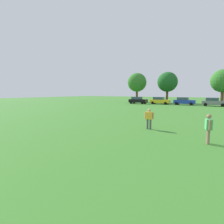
% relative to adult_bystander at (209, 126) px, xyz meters
% --- Properties ---
extents(ground_plane, '(160.00, 160.00, 0.00)m').
position_rel_adult_bystander_xyz_m(ground_plane, '(-7.26, 18.70, -0.94)').
color(ground_plane, '#387528').
extents(adult_bystander, '(0.40, 0.74, 1.59)m').
position_rel_adult_bystander_xyz_m(adult_bystander, '(0.00, 0.00, 0.00)').
color(adult_bystander, '#8C7259').
rests_on(adult_bystander, ground).
extents(bystander_near_trees, '(0.73, 0.32, 1.53)m').
position_rel_adult_bystander_xyz_m(bystander_near_trees, '(-3.97, 2.07, -0.04)').
color(bystander_near_trees, '#4C4C51').
rests_on(bystander_near_trees, ground).
extents(parked_car_black_0, '(4.30, 2.02, 1.68)m').
position_rel_adult_bystander_xyz_m(parked_car_black_0, '(-16.38, 29.51, -0.09)').
color(parked_car_black_0, black).
rests_on(parked_car_black_0, ground).
extents(parked_car_yellow_1, '(4.30, 2.02, 1.68)m').
position_rel_adult_bystander_xyz_m(parked_car_yellow_1, '(-11.30, 30.34, -0.09)').
color(parked_car_yellow_1, yellow).
rests_on(parked_car_yellow_1, ground).
extents(parked_car_blue_2, '(4.30, 2.02, 1.68)m').
position_rel_adult_bystander_xyz_m(parked_car_blue_2, '(-6.09, 30.76, -0.09)').
color(parked_car_blue_2, '#1E38AD').
rests_on(parked_car_blue_2, ground).
extents(parked_car_gray_3, '(4.30, 2.02, 1.68)m').
position_rel_adult_bystander_xyz_m(parked_car_gray_3, '(-0.46, 30.08, -0.09)').
color(parked_car_gray_3, slate).
rests_on(parked_car_gray_3, ground).
extents(tree_far_left, '(5.21, 5.21, 8.12)m').
position_rel_adult_bystander_xyz_m(tree_far_left, '(-19.46, 36.09, 4.54)').
color(tree_far_left, brown).
rests_on(tree_far_left, ground).
extents(tree_center, '(5.14, 5.14, 8.01)m').
position_rel_adult_bystander_xyz_m(tree_center, '(-11.29, 36.91, 4.46)').
color(tree_center, brown).
rests_on(tree_center, ground).
extents(tree_far_right, '(4.91, 4.91, 7.66)m').
position_rel_adult_bystander_xyz_m(tree_far_right, '(0.94, 34.62, 4.23)').
color(tree_far_right, brown).
rests_on(tree_far_right, ground).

